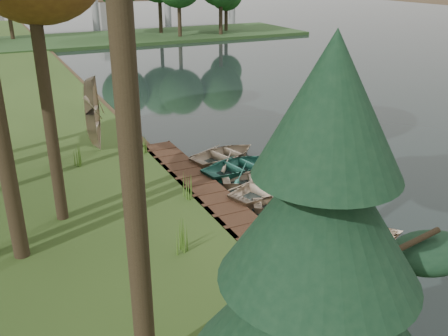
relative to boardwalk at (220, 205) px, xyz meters
name	(u,v)px	position (x,y,z in m)	size (l,w,h in m)	color
ground	(254,201)	(1.60, 0.00, -0.15)	(300.00, 300.00, 0.00)	#3D2F1D
water	(418,64)	(31.60, 20.00, -0.12)	(130.00, 200.00, 0.05)	black
boardwalk	(220,205)	(0.00, 0.00, 0.00)	(1.60, 16.00, 0.30)	#342014
peninsula	(122,38)	(9.60, 50.00, 0.08)	(50.00, 14.00, 0.45)	#233E1B
rowboat_0	(377,255)	(2.86, -6.02, 0.24)	(2.34, 3.27, 0.68)	#C1A98C
rowboat_1	(351,236)	(2.84, -4.74, 0.31)	(2.81, 3.93, 0.81)	#C1A98C
rowboat_2	(324,219)	(2.79, -3.22, 0.25)	(2.41, 3.37, 0.70)	#C1A98C
rowboat_3	(290,203)	(2.47, -1.40, 0.21)	(2.16, 3.02, 0.63)	#C1A98C
rowboat_4	(268,186)	(2.38, 0.20, 0.30)	(2.72, 3.81, 0.79)	#C1A98C
rowboat_5	(256,178)	(2.45, 1.37, 0.22)	(2.19, 3.07, 0.64)	#C1A98C
rowboat_6	(239,165)	(2.45, 2.95, 0.29)	(2.71, 3.79, 0.78)	#2B7866
rowboat_7	(225,153)	(2.53, 4.69, 0.29)	(2.69, 3.76, 0.78)	#C1A98C
stored_rowboat	(98,143)	(-3.00, 8.27, 0.54)	(2.71, 3.80, 0.79)	#C1A98C
pine_tree	(319,251)	(-3.97, -11.58, 5.35)	(3.80, 3.80, 8.26)	black
reeds_0	(181,237)	(-2.78, -2.84, 0.72)	(0.60, 0.60, 1.15)	#3F661E
reeds_1	(188,186)	(-1.00, 0.91, 0.68)	(0.60, 0.60, 1.06)	#3F661E
reeds_2	(78,155)	(-4.36, 6.62, 0.68)	(0.60, 0.60, 1.07)	#3F661E
reeds_3	(143,142)	(-1.00, 7.01, 0.68)	(0.60, 0.60, 1.06)	#3F661E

